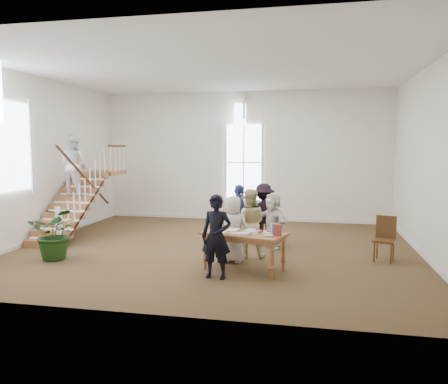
% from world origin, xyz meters
% --- Properties ---
extents(ground, '(10.00, 10.00, 0.00)m').
position_xyz_m(ground, '(0.00, 0.00, 0.00)').
color(ground, '#4E391E').
rests_on(ground, ground).
extents(room_shell, '(10.49, 10.00, 10.00)m').
position_xyz_m(room_shell, '(-0.00, 4.39, 0.40)').
color(room_shell, white).
rests_on(room_shell, ground).
extents(staircase, '(1.10, 4.10, 2.92)m').
position_xyz_m(staircase, '(-4.34, 0.75, 1.62)').
color(staircase, brown).
rests_on(staircase, ground).
extents(library_table, '(1.89, 1.30, 0.87)m').
position_xyz_m(library_table, '(1.00, -1.79, 0.72)').
color(library_table, brown).
rests_on(library_table, ground).
extents(police_officer, '(0.65, 0.46, 1.67)m').
position_xyz_m(police_officer, '(0.54, -2.43, 0.83)').
color(police_officer, black).
rests_on(police_officer, ground).
extents(elderly_woman, '(0.77, 0.53, 1.51)m').
position_xyz_m(elderly_woman, '(0.64, -1.18, 0.75)').
color(elderly_woman, beige).
rests_on(elderly_woman, ground).
extents(person_yellow, '(0.84, 0.68, 1.62)m').
position_xyz_m(person_yellow, '(0.94, -0.68, 0.81)').
color(person_yellow, '#D3C383').
rests_on(person_yellow, ground).
extents(woman_cluster_a, '(0.60, 1.01, 1.61)m').
position_xyz_m(woman_cluster_a, '(0.49, 0.53, 0.80)').
color(woman_cluster_a, '#394589').
rests_on(woman_cluster_a, ground).
extents(woman_cluster_b, '(1.20, 1.06, 1.61)m').
position_xyz_m(woman_cluster_b, '(1.09, 0.98, 0.80)').
color(woman_cluster_b, black).
rests_on(woman_cluster_b, ground).
extents(woman_cluster_c, '(1.22, 1.26, 1.44)m').
position_xyz_m(woman_cluster_c, '(1.39, 0.33, 0.72)').
color(woman_cluster_c, silver).
rests_on(woman_cluster_c, ground).
extents(floor_plant, '(1.29, 1.18, 1.22)m').
position_xyz_m(floor_plant, '(-3.40, -1.78, 0.61)').
color(floor_plant, '#163510').
rests_on(floor_plant, ground).
extents(side_chair, '(0.56, 0.56, 1.03)m').
position_xyz_m(side_chair, '(4.03, -0.38, 0.58)').
color(side_chair, '#36220E').
rests_on(side_chair, ground).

